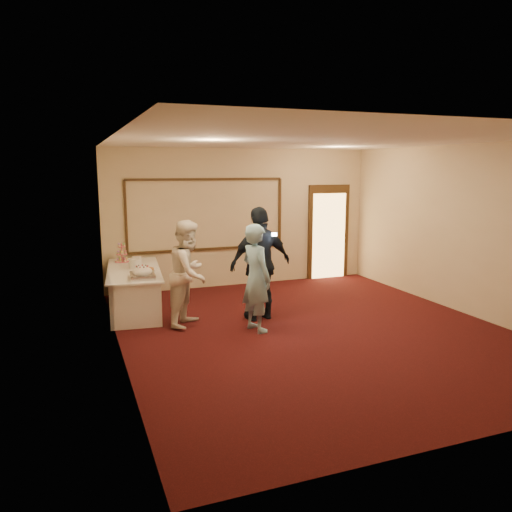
{
  "coord_description": "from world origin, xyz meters",
  "views": [
    {
      "loc": [
        -3.59,
        -6.89,
        2.58
      ],
      "look_at": [
        -0.73,
        0.69,
        1.15
      ],
      "focal_mm": 35.0,
      "sensor_mm": 36.0,
      "label": 1
    }
  ],
  "objects": [
    {
      "name": "camera_flash",
      "position": [
        -0.41,
        0.66,
        1.5
      ],
      "size": [
        0.08,
        0.06,
        0.05
      ],
      "primitive_type": "cube",
      "rotation": [
        0.0,
        0.0,
        0.33
      ],
      "color": "white",
      "rests_on": "guest"
    },
    {
      "name": "floor",
      "position": [
        0.0,
        0.0,
        0.0
      ],
      "size": [
        7.0,
        7.0,
        0.0
      ],
      "primitive_type": "plane",
      "color": "black",
      "rests_on": "ground"
    },
    {
      "name": "man",
      "position": [
        -0.86,
        0.34,
        0.86
      ],
      "size": [
        0.56,
        0.72,
        1.73
      ],
      "primitive_type": "imported",
      "rotation": [
        0.0,
        0.0,
        1.83
      ],
      "color": "#8FC7E7",
      "rests_on": "floor"
    },
    {
      "name": "tart",
      "position": [
        -2.35,
        1.89,
        0.8
      ],
      "size": [
        0.31,
        0.31,
        0.06
      ],
      "color": "white",
      "rests_on": "buffet_table"
    },
    {
      "name": "doorway",
      "position": [
        2.15,
        3.45,
        1.08
      ],
      "size": [
        1.05,
        0.07,
        2.2
      ],
      "color": "#372510",
      "rests_on": "floor"
    },
    {
      "name": "cupcake_stand",
      "position": [
        -2.65,
        3.02,
        0.91
      ],
      "size": [
        0.28,
        0.28,
        0.41
      ],
      "color": "#DA596E",
      "rests_on": "buffet_table"
    },
    {
      "name": "room_walls",
      "position": [
        0.0,
        0.0,
        2.03
      ],
      "size": [
        6.04,
        7.04,
        3.02
      ],
      "color": "beige",
      "rests_on": "floor"
    },
    {
      "name": "woman",
      "position": [
        -1.78,
        1.02,
        0.88
      ],
      "size": [
        1.04,
        1.08,
        1.75
      ],
      "primitive_type": "imported",
      "rotation": [
        0.0,
        0.0,
        0.95
      ],
      "color": "white",
      "rests_on": "floor"
    },
    {
      "name": "guest",
      "position": [
        -0.57,
        0.9,
        0.97
      ],
      "size": [
        1.2,
        0.64,
        1.94
      ],
      "primitive_type": "imported",
      "rotation": [
        0.0,
        0.0,
        3.3
      ],
      "color": "black",
      "rests_on": "floor"
    },
    {
      "name": "plate_stack_b",
      "position": [
        -2.42,
        2.65,
        0.84
      ],
      "size": [
        0.18,
        0.18,
        0.15
      ],
      "color": "white",
      "rests_on": "buffet_table"
    },
    {
      "name": "wall_molding",
      "position": [
        -0.8,
        3.47,
        1.6
      ],
      "size": [
        3.45,
        0.04,
        1.55
      ],
      "color": "#372510",
      "rests_on": "room_walls"
    },
    {
      "name": "buffet_table",
      "position": [
        -2.54,
        2.2,
        0.39
      ],
      "size": [
        1.17,
        2.47,
        0.77
      ],
      "color": "white",
      "rests_on": "floor"
    },
    {
      "name": "plate_stack_a",
      "position": [
        -2.51,
        2.26,
        0.86
      ],
      "size": [
        0.21,
        0.21,
        0.17
      ],
      "color": "white",
      "rests_on": "buffet_table"
    },
    {
      "name": "pavlova_tray",
      "position": [
        -2.49,
        1.39,
        0.86
      ],
      "size": [
        0.43,
        0.59,
        0.2
      ],
      "color": "#AAACB1",
      "rests_on": "buffet_table"
    }
  ]
}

